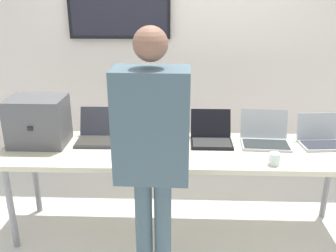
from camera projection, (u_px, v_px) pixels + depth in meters
ground at (179, 232)px, 3.14m from camera, size 8.00×8.00×0.04m
back_wall at (179, 60)px, 3.75m from camera, size 8.00×0.11×2.47m
workbench at (180, 155)px, 2.88m from camera, size 2.79×0.70×0.76m
equipment_box at (38, 121)px, 2.90m from camera, size 0.44×0.34×0.38m
laptop_station_0 at (100, 134)px, 3.02m from camera, size 0.37×0.35×0.24m
laptop_station_1 at (157, 135)px, 2.97m from camera, size 0.37×0.37×0.26m
laptop_station_2 at (211, 135)px, 2.99m from camera, size 0.33×0.34×0.23m
laptop_station_3 at (265, 137)px, 2.95m from camera, size 0.39×0.33×0.25m
laptop_station_4 at (321, 138)px, 2.94m from camera, size 0.36×0.29×0.23m
person at (152, 144)px, 2.18m from camera, size 0.45×0.59×1.75m
coffee_mug at (274, 159)px, 2.59m from camera, size 0.08×0.08×0.09m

